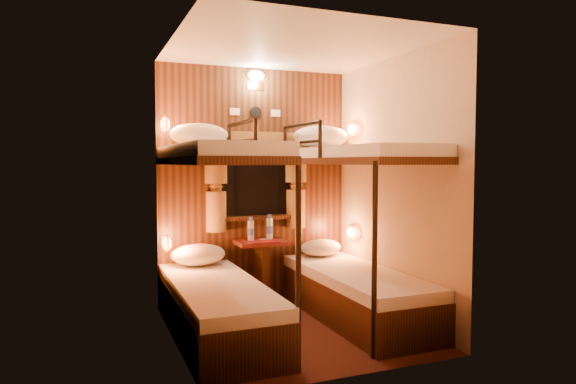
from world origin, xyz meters
name	(u,v)px	position (x,y,z in m)	size (l,w,h in m)	color
floor	(293,329)	(0.00, 0.00, 0.00)	(2.10, 2.10, 0.00)	#37110F
ceiling	(293,47)	(0.00, 0.00, 2.40)	(2.10, 2.10, 0.00)	silver
wall_back	(255,185)	(0.00, 1.05, 1.20)	(2.40, 2.40, 0.00)	#C6B293
wall_front	(353,199)	(0.00, -1.05, 1.20)	(2.40, 2.40, 0.00)	#C6B293
wall_left	(174,193)	(-1.00, 0.00, 1.20)	(2.40, 2.40, 0.00)	#C6B293
wall_right	(393,188)	(1.00, 0.00, 1.20)	(2.40, 2.40, 0.00)	#C6B293
back_panel	(255,185)	(0.00, 1.04, 1.20)	(2.00, 0.03, 2.40)	black
bunk_left	(217,269)	(-0.65, 0.07, 0.56)	(0.72, 1.90, 1.82)	black
bunk_right	(356,259)	(0.65, 0.07, 0.56)	(0.72, 1.90, 1.82)	black
window	(256,187)	(0.00, 1.00, 1.18)	(1.00, 0.12, 0.79)	black
curtains	(257,179)	(0.00, 0.97, 1.26)	(1.10, 0.22, 1.00)	brown
back_fixtures	(256,83)	(0.00, 1.00, 2.25)	(0.54, 0.09, 0.48)	black
reading_lamps	(266,183)	(0.00, 0.70, 1.24)	(2.00, 0.20, 1.25)	orange
table	(261,264)	(0.00, 0.85, 0.41)	(0.50, 0.34, 0.66)	#581E14
bottle_left	(251,231)	(-0.10, 0.88, 0.75)	(0.07, 0.07, 0.24)	#99BFE5
bottle_right	(269,229)	(0.11, 0.90, 0.76)	(0.07, 0.07, 0.26)	#99BFE5
sachet_a	(264,239)	(0.05, 0.89, 0.65)	(0.09, 0.07, 0.01)	silver
sachet_b	(268,239)	(0.10, 0.91, 0.65)	(0.07, 0.05, 0.01)	silver
pillow_lower_left	(198,255)	(-0.65, 0.80, 0.56)	(0.52, 0.37, 0.20)	silver
pillow_lower_right	(321,248)	(0.65, 0.82, 0.54)	(0.45, 0.32, 0.18)	silver
pillow_upper_left	(199,135)	(-0.65, 0.71, 1.69)	(0.54, 0.39, 0.21)	silver
pillow_upper_right	(321,137)	(0.65, 0.82, 1.71)	(0.60, 0.43, 0.23)	silver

